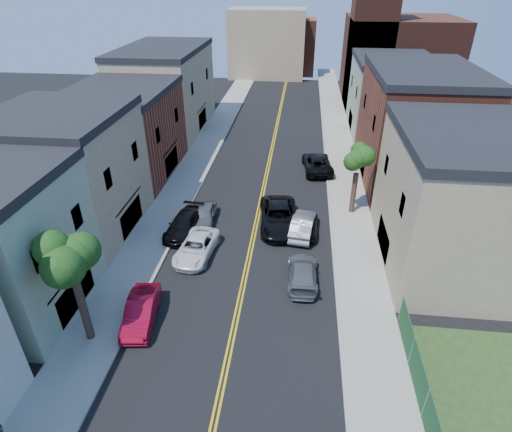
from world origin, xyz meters
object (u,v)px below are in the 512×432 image
(grey_car_right, at_px, (303,273))
(silver_car_right, at_px, (303,225))
(grey_car_left, at_px, (205,214))
(black_suv_lane, at_px, (279,217))
(white_pickup, at_px, (196,247))
(black_car_right, at_px, (307,224))
(black_car_left, at_px, (184,224))
(red_sedan, at_px, (141,311))
(dark_car_right_far, at_px, (317,163))

(grey_car_right, relative_size, silver_car_right, 1.01)
(grey_car_left, height_order, black_suv_lane, black_suv_lane)
(white_pickup, bearing_deg, black_car_right, 33.31)
(white_pickup, bearing_deg, black_suv_lane, 45.85)
(white_pickup, relative_size, black_car_left, 0.99)
(silver_car_right, bearing_deg, black_car_right, -137.96)
(red_sedan, bearing_deg, white_pickup, 68.94)
(red_sedan, bearing_deg, grey_car_right, 19.70)
(white_pickup, distance_m, black_car_left, 3.41)
(grey_car_right, distance_m, black_car_right, 6.14)
(red_sedan, height_order, silver_car_right, silver_car_right)
(black_car_left, bearing_deg, black_suv_lane, 19.28)
(grey_car_left, height_order, black_car_right, black_car_right)
(black_suv_lane, bearing_deg, red_sedan, -128.77)
(grey_car_left, bearing_deg, black_car_right, -6.89)
(grey_car_right, xyz_separation_m, silver_car_right, (-0.06, 5.90, 0.09))
(silver_car_right, bearing_deg, dark_car_right_far, -88.56)
(white_pickup, xyz_separation_m, grey_car_right, (7.66, -2.07, -0.01))
(red_sedan, bearing_deg, black_car_right, 41.36)
(black_car_right, bearing_deg, white_pickup, 30.08)
(silver_car_right, height_order, dark_car_right_far, dark_car_right_far)
(white_pickup, relative_size, black_car_right, 1.21)
(red_sedan, xyz_separation_m, grey_car_left, (1.29, 11.49, -0.05))
(grey_car_left, height_order, dark_car_right_far, dark_car_right_far)
(grey_car_left, distance_m, black_car_right, 8.38)
(dark_car_right_far, distance_m, black_suv_lane, 11.82)
(black_car_left, bearing_deg, red_sedan, -83.87)
(black_car_left, height_order, black_car_right, black_car_left)
(red_sedan, bearing_deg, dark_car_right_far, 58.09)
(red_sedan, distance_m, black_suv_lane, 13.60)
(white_pickup, relative_size, grey_car_left, 1.24)
(white_pickup, height_order, silver_car_right, silver_car_right)
(red_sedan, xyz_separation_m, grey_car_right, (9.36, 4.70, -0.05))
(black_car_left, height_order, dark_car_right_far, dark_car_right_far)
(red_sedan, distance_m, white_pickup, 6.98)
(red_sedan, height_order, black_suv_lane, black_suv_lane)
(grey_car_right, bearing_deg, red_sedan, 25.51)
(black_car_right, bearing_deg, grey_car_left, -1.50)
(white_pickup, relative_size, grey_car_right, 1.07)
(white_pickup, bearing_deg, black_car_left, 126.13)
(black_suv_lane, bearing_deg, black_car_right, -21.01)
(red_sedan, xyz_separation_m, dark_car_right_far, (10.61, 22.81, 0.08))
(grey_car_right, xyz_separation_m, black_suv_lane, (-2.02, 6.74, 0.20))
(black_car_left, bearing_deg, dark_car_right_far, 57.09)
(black_car_left, distance_m, silver_car_right, 9.34)
(dark_car_right_far, bearing_deg, black_suv_lane, 67.20)
(red_sedan, distance_m, black_car_left, 9.73)
(black_car_left, height_order, grey_car_right, black_car_left)
(grey_car_left, height_order, black_car_left, black_car_left)
(red_sedan, bearing_deg, black_suv_lane, 50.34)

